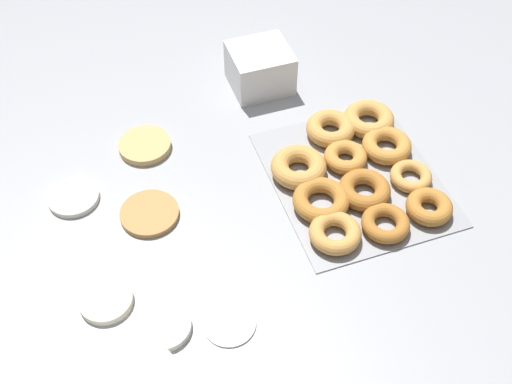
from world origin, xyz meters
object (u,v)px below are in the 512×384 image
Objects in this scene: pancake_1 at (145,145)px; pancake_3 at (229,323)px; pancake_2 at (150,214)px; pancake_0 at (164,326)px; pancake_5 at (73,197)px; pancake_4 at (106,300)px; donut_tray at (354,172)px; container_stack at (260,68)px.

pancake_3 is at bearing -174.79° from pancake_1.
pancake_1 reaches higher than pancake_2.
pancake_1 reaches higher than pancake_0.
pancake_1 is 0.19m from pancake_5.
pancake_4 is 0.53m from donut_tray.
container_stack is at bearing -68.69° from pancake_1.
pancake_1 is at bearing 59.58° from donut_tray.
pancake_2 is (0.24, -0.03, -0.00)m from pancake_0.
pancake_1 is 0.32m from container_stack.
container_stack is (0.54, -0.36, 0.04)m from pancake_0.
pancake_2 is 0.28m from pancake_3.
pancake_1 is at bearing -9.99° from pancake_2.
pancake_1 is 1.10× the size of pancake_5.
donut_tray is at bearing -166.54° from container_stack.
donut_tray is at bearing -65.05° from pancake_0.
pancake_2 is at bearing -34.84° from pancake_4.
pancake_0 is 0.93× the size of pancake_5.
donut_tray is at bearing -95.58° from pancake_2.
pancake_2 is at bearing -7.42° from pancake_0.
pancake_1 is 0.97× the size of pancake_2.
donut_tray reaches higher than pancake_2.
pancake_1 reaches higher than pancake_3.
pancake_0 reaches higher than pancake_5.
pancake_3 is at bearing -120.25° from pancake_4.
container_stack is at bearing -24.12° from pancake_3.
pancake_0 is 0.34m from pancake_5.
pancake_3 is 0.41m from pancake_5.
donut_tray reaches higher than pancake_1.
pancake_3 is at bearing 155.88° from container_stack.
container_stack is (0.33, 0.08, 0.03)m from donut_tray.
pancake_2 is 1.21× the size of pancake_4.
pancake_1 is at bearing -8.51° from pancake_0.
pancake_0 is at bearing 114.95° from donut_tray.
pancake_3 is 0.62m from container_stack.
pancake_5 is at bearing 76.58° from donut_tray.
pancake_1 is 0.29× the size of donut_tray.
pancake_4 is 0.25m from pancake_5.
pancake_4 is at bearing 45.08° from pancake_0.
pancake_0 is at bearing 146.39° from container_stack.
donut_tray reaches higher than pancake_0.
container_stack is at bearing -65.63° from pancake_5.
pancake_0 is 0.43m from pancake_1.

